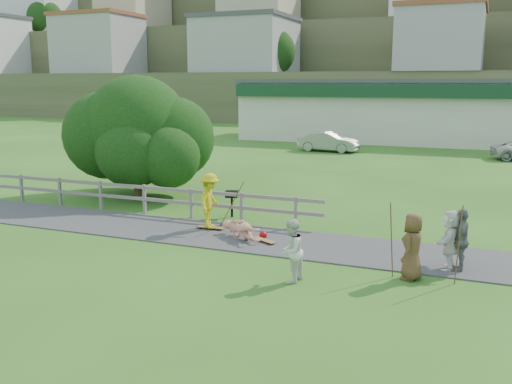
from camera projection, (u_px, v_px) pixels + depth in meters
ground at (198, 248)px, 17.06m from camera, size 260.00×260.00×0.00m
path at (219, 235)px, 18.42m from camera, size 34.00×3.00×0.04m
fence at (130, 193)px, 21.64m from camera, size 15.05×0.10×1.10m
strip_mall at (441, 110)px, 46.83m from camera, size 32.50×10.75×5.10m
hillside at (448, 25)px, 97.27m from camera, size 220.00×67.00×47.50m
skater_rider at (210, 204)px, 18.92m from camera, size 0.80×1.25×1.83m
skater_fallen at (241, 230)px, 17.90m from camera, size 1.35×1.70×0.65m
spectator_a at (291, 251)px, 14.02m from camera, size 0.70×0.85×1.60m
spectator_b at (461, 240)px, 14.80m from camera, size 0.42×0.99×1.68m
spectator_c at (413, 247)px, 14.21m from camera, size 0.71×0.92×1.69m
spectator_d at (450, 240)px, 14.95m from camera, size 0.59×1.53×1.62m
car_silver at (328, 142)px, 40.44m from camera, size 4.36×1.80×1.40m
tree at (138, 153)px, 24.67m from camera, size 7.27×7.27×3.72m
bbq at (232, 204)px, 20.89m from camera, size 0.53×0.45×0.97m
longboard_rider at (210, 229)px, 19.09m from camera, size 0.96×0.29×0.11m
longboard_fallen at (264, 241)px, 17.56m from camera, size 0.92×0.61×0.10m
helmet at (263, 235)px, 18.03m from camera, size 0.25×0.25×0.25m
pole_rider at (231, 202)px, 19.06m from camera, size 0.03×0.03×1.89m
pole_spec_left at (391, 240)px, 14.36m from camera, size 0.03×0.03×1.94m
pole_spec_right at (459, 245)px, 13.82m from camera, size 0.03×0.03×1.99m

